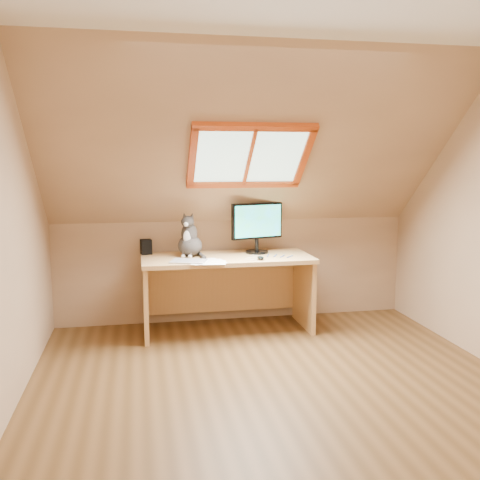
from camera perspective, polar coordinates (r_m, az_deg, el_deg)
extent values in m
plane|color=brown|center=(3.88, 4.24, -15.74)|extent=(3.50, 3.50, 0.00)
cube|color=tan|center=(1.94, 18.23, -3.59)|extent=(3.50, 0.02, 2.40)
cube|color=tan|center=(3.52, -24.17, 1.40)|extent=(0.02, 3.50, 2.40)
cube|color=tan|center=(5.35, -0.59, -3.21)|extent=(3.50, 0.02, 1.00)
cube|color=tan|center=(4.48, 1.19, 9.93)|extent=(3.50, 1.56, 1.41)
cube|color=#B2E0CC|center=(4.56, 0.98, 9.03)|extent=(0.90, 0.53, 0.48)
cube|color=#C73E12|center=(4.56, 0.98, 9.03)|extent=(1.02, 0.64, 0.59)
cube|color=tan|center=(4.94, -1.41, -1.96)|extent=(1.56, 0.68, 0.04)
cube|color=tan|center=(4.95, -10.04, -6.28)|extent=(0.04, 0.61, 0.67)
cube|color=tan|center=(5.18, 6.83, -5.52)|extent=(0.04, 0.61, 0.67)
cube|color=tan|center=(5.31, -1.96, -5.13)|extent=(1.46, 0.03, 0.47)
cylinder|color=black|center=(5.10, 1.81, -1.28)|extent=(0.22, 0.22, 0.02)
cylinder|color=black|center=(5.09, 1.81, -0.50)|extent=(0.04, 0.04, 0.12)
cube|color=black|center=(5.06, 1.82, 2.06)|extent=(0.51, 0.17, 0.34)
cube|color=#1D82E0|center=(5.04, 1.96, 2.03)|extent=(0.47, 0.13, 0.30)
ellipsoid|color=#4A4441|center=(4.95, -5.36, -0.60)|extent=(0.31, 0.34, 0.19)
ellipsoid|color=#4A4441|center=(4.92, -5.43, 0.66)|extent=(0.19, 0.19, 0.21)
ellipsoid|color=silver|center=(4.86, -5.65, 0.30)|extent=(0.08, 0.06, 0.12)
ellipsoid|color=#4A4441|center=(4.86, -5.62, 1.95)|extent=(0.15, 0.14, 0.11)
sphere|color=silver|center=(4.81, -5.79, 1.67)|extent=(0.04, 0.04, 0.04)
cone|color=#4A4441|center=(4.88, -5.96, 2.61)|extent=(0.07, 0.07, 0.07)
cone|color=#4A4441|center=(4.86, -5.14, 2.60)|extent=(0.07, 0.06, 0.07)
cube|color=black|center=(5.10, -9.99, -0.72)|extent=(0.11, 0.11, 0.14)
cube|color=#B2B2B7|center=(4.68, -5.50, -2.26)|extent=(0.35, 0.30, 0.01)
ellipsoid|color=black|center=(4.76, 2.21, -1.92)|extent=(0.06, 0.10, 0.03)
cube|color=white|center=(4.66, -2.84, -2.35)|extent=(0.33, 0.27, 0.00)
cube|color=white|center=(4.65, -2.84, -2.34)|extent=(0.32, 0.24, 0.00)
cube|color=white|center=(4.65, -2.84, -2.32)|extent=(0.35, 0.30, 0.00)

